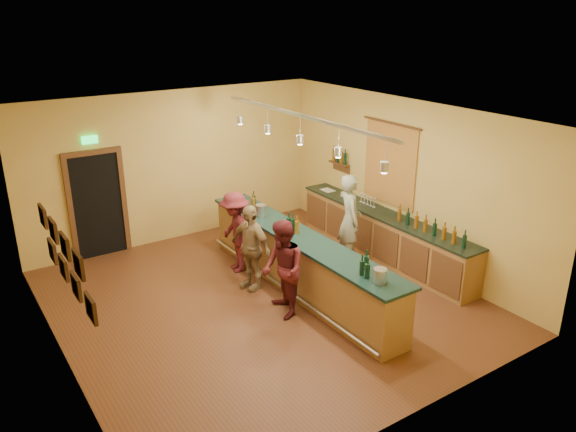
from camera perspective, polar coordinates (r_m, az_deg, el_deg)
floor at (r=9.84m, az=-2.64°, el=-8.60°), size 7.00×7.00×0.00m
ceiling at (r=8.74m, az=-2.99°, el=10.04°), size 6.50×7.00×0.02m
wall_back at (r=12.16m, az=-11.40°, el=4.96°), size 6.50×0.02×3.20m
wall_front at (r=6.68m, az=13.11°, el=-8.60°), size 6.50×0.02×3.20m
wall_left at (r=8.12m, az=-22.87°, el=-4.32°), size 0.02×7.00×3.20m
wall_right at (r=11.10m, az=11.73°, el=3.43°), size 0.02×7.00×3.20m
doorway at (r=11.77m, az=-18.80°, el=1.30°), size 1.15×0.09×2.48m
tapestry at (r=11.29m, az=10.32°, el=5.14°), size 0.03×1.40×1.60m
bottle_shelf at (r=12.38m, az=5.27°, el=5.87°), size 0.17×0.55×0.54m
picture_grid at (r=7.31m, az=-21.71°, el=-3.89°), size 0.06×2.20×0.70m
back_counter at (r=11.40m, az=9.70°, el=-1.91°), size 0.60×4.55×1.27m
tasting_bar at (r=9.94m, az=1.14°, el=-4.34°), size 0.74×5.10×1.38m
pendant_track at (r=9.19m, az=1.24°, el=9.21°), size 0.11×4.60×0.50m
bartender at (r=10.88m, az=6.30°, el=-0.43°), size 0.67×0.79×1.83m
customer_a at (r=9.06m, az=-0.54°, el=-5.45°), size 0.80×0.93×1.63m
customer_b at (r=9.96m, az=-3.83°, el=-3.18°), size 0.59×0.99×1.57m
customer_c at (r=10.64m, az=-5.36°, el=-1.65°), size 0.74×1.10×1.57m
bar_stool at (r=11.85m, az=-1.88°, el=-0.40°), size 0.34×0.34×0.70m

